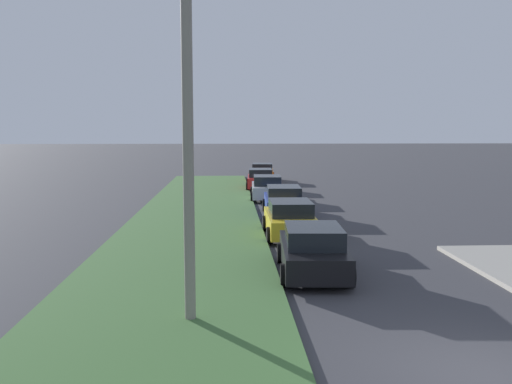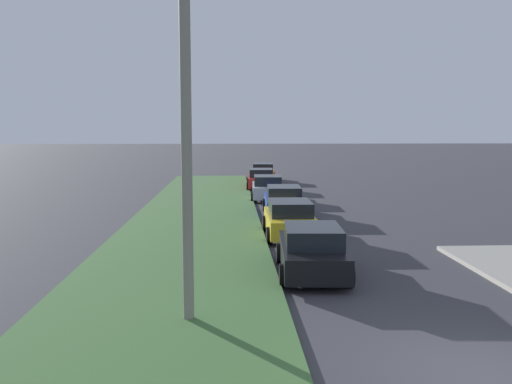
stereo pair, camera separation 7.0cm
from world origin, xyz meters
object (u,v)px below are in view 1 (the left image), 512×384
parked_car_orange (262,172)px  streetlight (204,124)px  parked_car_black (313,251)px  parked_car_yellow (290,219)px  parked_car_silver (267,188)px  parked_car_red (260,179)px  parked_car_blue (284,201)px

parked_car_orange → streetlight: streetlight is taller
parked_car_black → parked_car_yellow: size_ratio=1.02×
parked_car_silver → parked_car_orange: 11.89m
parked_car_yellow → parked_car_silver: size_ratio=0.99×
parked_car_orange → parked_car_silver: bearing=-178.8°
parked_car_red → parked_car_orange: size_ratio=0.99×
parked_car_silver → streetlight: (-21.23, 2.85, 3.67)m
parked_car_red → streetlight: streetlight is taller
parked_car_blue → parked_car_black: bearing=-179.2°
parked_car_black → streetlight: streetlight is taller
parked_car_blue → parked_car_orange: (18.00, -0.06, 0.00)m
parked_car_black → parked_car_yellow: bearing=3.7°
parked_car_silver → streetlight: size_ratio=0.58×
parked_car_black → parked_car_red: (23.05, 0.20, 0.00)m
parked_car_yellow → parked_car_orange: (23.50, -0.35, 0.00)m
parked_car_silver → streetlight: 21.73m
parked_car_blue → parked_car_silver: 6.13m
parked_car_black → streetlight: 6.15m
parked_car_silver → streetlight: streetlight is taller
parked_car_blue → parked_car_orange: size_ratio=0.99×
parked_car_black → parked_car_silver: (17.30, 0.14, 0.00)m
parked_car_red → parked_car_orange: 6.15m
parked_car_red → parked_car_blue: bearing=-175.3°
streetlight → parked_car_red: bearing=-5.9°
parked_car_blue → parked_car_red: 11.87m
parked_car_black → parked_car_blue: (11.18, -0.26, 0.00)m
streetlight → parked_car_blue: bearing=-12.1°
parked_car_black → parked_car_yellow: (5.67, 0.04, 0.00)m
parked_car_red → streetlight: bearing=176.6°
parked_car_black → parked_car_red: 23.05m
parked_car_yellow → parked_car_blue: (5.51, -0.30, 0.00)m
parked_car_black → parked_car_silver: size_ratio=1.01×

